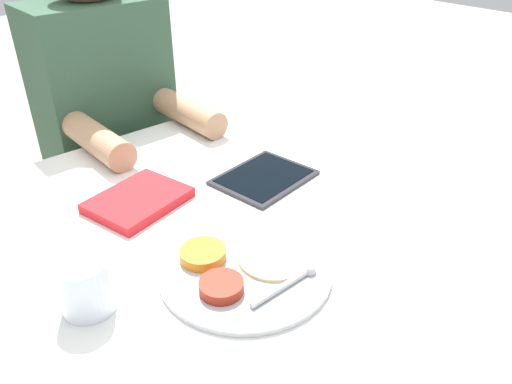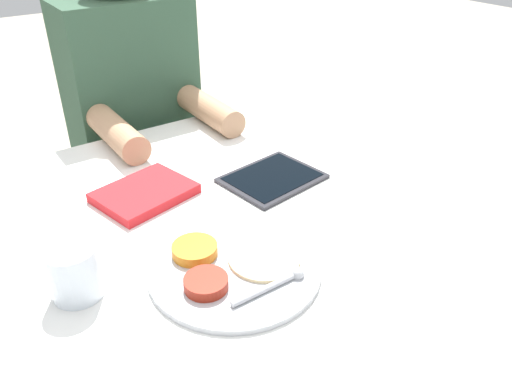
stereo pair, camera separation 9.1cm
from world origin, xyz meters
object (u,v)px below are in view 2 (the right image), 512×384
object	(u,v)px
thali_tray	(232,267)
red_notebook	(145,194)
drinking_glass	(75,271)
tablet_device	(272,178)
person_diner	(141,160)

from	to	relation	value
thali_tray	red_notebook	xyz separation A→B (m)	(-0.02, 0.29, 0.00)
red_notebook	thali_tray	bearing A→B (deg)	-85.58
thali_tray	drinking_glass	xyz separation A→B (m)	(-0.22, 0.09, 0.03)
thali_tray	tablet_device	world-z (taller)	thali_tray
thali_tray	tablet_device	xyz separation A→B (m)	(0.23, 0.20, -0.00)
tablet_device	person_diner	world-z (taller)	person_diner
thali_tray	drinking_glass	world-z (taller)	drinking_glass
thali_tray	person_diner	bearing A→B (deg)	78.91
tablet_device	drinking_glass	distance (m)	0.47
thali_tray	drinking_glass	bearing A→B (deg)	158.01
tablet_device	drinking_glass	xyz separation A→B (m)	(-0.45, -0.12, 0.04)
person_diner	red_notebook	bearing A→B (deg)	-110.14
red_notebook	tablet_device	world-z (taller)	red_notebook
thali_tray	red_notebook	bearing A→B (deg)	94.42
thali_tray	drinking_glass	distance (m)	0.24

